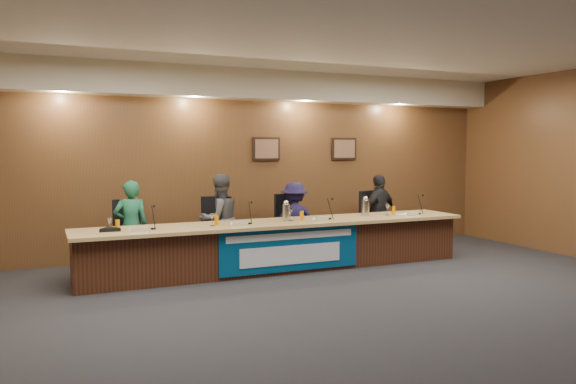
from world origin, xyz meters
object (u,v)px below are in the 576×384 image
panelist_a (131,226)px  office_chair_d (376,224)px  dais_body (280,247)px  carafe_right (365,208)px  panelist_b (220,219)px  office_chair_c (292,229)px  office_chair_b (218,234)px  panelist_c (294,220)px  speakerphone (109,229)px  carafe_mid (286,213)px  office_chair_a (130,239)px  panelist_d (380,213)px  banner (291,249)px

panelist_a → office_chair_d: size_ratio=2.88×
dais_body → carafe_right: carafe_right is taller
panelist_a → panelist_b: bearing=-176.1°
panelist_a → office_chair_d: bearing=-174.8°
office_chair_c → office_chair_b: bearing=172.7°
panelist_c → office_chair_d: 1.71m
office_chair_b → speakerphone: speakerphone is taller
carafe_mid → speakerphone: size_ratio=0.80×
dais_body → panelist_c: (0.58, 0.73, 0.30)m
office_chair_a → panelist_d: bearing=-5.8°
panelist_b → carafe_right: 2.39m
panelist_a → carafe_mid: panelist_a is taller
panelist_d → speakerphone: (-4.79, -0.79, 0.08)m
panelist_c → carafe_right: (0.97, -0.70, 0.23)m
office_chair_a → speakerphone: bearing=-118.5°
carafe_right → banner: bearing=-163.7°
dais_body → banner: 0.42m
panelist_c → office_chair_a: bearing=9.5°
office_chair_c → panelist_b: bearing=177.0°
office_chair_a → carafe_right: carafe_right is taller
panelist_c → office_chair_a: 2.70m
panelist_b → office_chair_a: 1.40m
panelist_d → carafe_right: 1.03m
banner → panelist_c: 1.31m
panelist_d → carafe_mid: (-2.19, -0.76, 0.18)m
panelist_b → carafe_right: size_ratio=5.61×
office_chair_d → speakerphone: 4.88m
office_chair_d → speakerphone: (-4.79, -0.89, 0.30)m
dais_body → panelist_a: panelist_a is taller
banner → office_chair_d: (2.28, 1.25, 0.10)m
dais_body → panelist_b: 1.11m
panelist_a → panelist_b: (1.38, 0.00, 0.03)m
panelist_a → carafe_mid: (2.21, -0.76, 0.19)m
panelist_d → panelist_a: bearing=-17.4°
banner → panelist_b: bearing=122.6°
panelist_b → banner: bearing=109.1°
panelist_c → office_chair_d: panelist_c is taller
panelist_a → office_chair_b: bearing=-171.9°
banner → office_chair_a: 2.46m
office_chair_a → carafe_mid: bearing=-25.8°
panelist_c → panelist_b: bearing=11.7°
dais_body → office_chair_d: bearing=20.1°
office_chair_b → carafe_right: (2.28, -0.80, 0.40)m
panelist_d → office_chair_a: (-4.39, 0.10, -0.21)m
banner → office_chair_c: size_ratio=4.58×
panelist_a → office_chair_c: size_ratio=2.88×
panelist_d → dais_body: bearing=0.5°
carafe_right → office_chair_a: bearing=167.7°
panelist_a → office_chair_a: panelist_a is taller
office_chair_a → panelist_b: bearing=-8.7°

